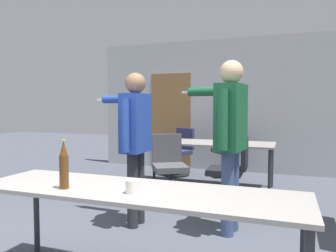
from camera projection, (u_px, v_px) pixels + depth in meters
The scene contains 11 objects.
back_wall at pixel (220, 106), 6.81m from camera, with size 5.34×0.12×2.72m.
conference_table_near at pixel (135, 198), 2.31m from camera, with size 2.37×0.67×0.75m.
conference_table_far at pixel (204, 145), 5.39m from camera, with size 2.22×0.84×0.75m.
person_left_plaid at pixel (229, 129), 3.39m from camera, with size 0.79×0.71×1.80m.
person_right_polo at pixel (135, 133), 3.62m from camera, with size 0.76×0.59×1.70m.
office_chair_side_rolled at pixel (169, 169), 4.70m from camera, with size 0.65×0.68×0.92m.
office_chair_mid_tucked at pixel (231, 153), 6.25m from camera, with size 0.69×0.68×0.95m.
office_chair_far_right at pixel (179, 153), 6.38m from camera, with size 0.63×0.67×0.91m.
office_chair_near_pushed at pixel (231, 174), 4.44m from camera, with size 0.56×0.52×0.91m.
beer_bottle at pixel (64, 166), 2.31m from camera, with size 0.07×0.07×0.35m.
drink_cup at pixel (132, 186), 2.19m from camera, with size 0.08×0.08×0.09m.
Camera 1 is at (1.29, -1.50, 1.33)m, focal length 35.00 mm.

